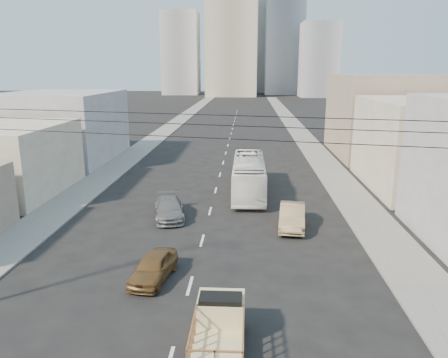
# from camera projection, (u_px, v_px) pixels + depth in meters

# --- Properties ---
(sidewalk_left) EXTENTS (3.50, 180.00, 0.12)m
(sidewalk_left) POSITION_uv_depth(u_px,v_px,m) (171.00, 127.00, 82.68)
(sidewalk_left) COLOR slate
(sidewalk_left) RESTS_ON ground
(sidewalk_right) EXTENTS (3.50, 180.00, 0.12)m
(sidewalk_right) POSITION_uv_depth(u_px,v_px,m) (296.00, 127.00, 81.44)
(sidewalk_right) COLOR slate
(sidewalk_right) RESTS_ON ground
(lane_dashes) EXTENTS (0.15, 104.00, 0.01)m
(lane_dashes) POSITION_uv_depth(u_px,v_px,m) (229.00, 142.00, 65.61)
(lane_dashes) COLOR silver
(lane_dashes) RESTS_ON ground
(flatbed_pickup) EXTENTS (1.95, 4.41, 1.90)m
(flatbed_pickup) POSITION_uv_depth(u_px,v_px,m) (219.00, 327.00, 16.63)
(flatbed_pickup) COLOR beige
(flatbed_pickup) RESTS_ON ground
(city_bus) EXTENTS (2.73, 11.53, 3.21)m
(city_bus) POSITION_uv_depth(u_px,v_px,m) (249.00, 175.00, 38.21)
(city_bus) COLOR white
(city_bus) RESTS_ON ground
(sedan_brown) EXTENTS (2.24, 4.26, 1.38)m
(sedan_brown) POSITION_uv_depth(u_px,v_px,m) (154.00, 267.00, 22.56)
(sedan_brown) COLOR brown
(sedan_brown) RESTS_ON ground
(sedan_tan) EXTENTS (2.19, 4.99, 1.60)m
(sedan_tan) POSITION_uv_depth(u_px,v_px,m) (292.00, 216.00, 30.04)
(sedan_tan) COLOR #9E835C
(sedan_tan) RESTS_ON ground
(sedan_grey) EXTENTS (3.02, 5.28, 1.44)m
(sedan_grey) POSITION_uv_depth(u_px,v_px,m) (169.00, 208.00, 31.98)
(sedan_grey) COLOR slate
(sedan_grey) RESTS_ON ground
(overhead_wires) EXTENTS (23.01, 5.02, 0.72)m
(overhead_wires) POSITION_uv_depth(u_px,v_px,m) (157.00, 124.00, 13.56)
(overhead_wires) COLOR black
(overhead_wires) RESTS_ON ground
(bldg_right_mid) EXTENTS (11.00, 14.00, 8.00)m
(bldg_right_mid) POSITION_uv_depth(u_px,v_px,m) (432.00, 145.00, 39.40)
(bldg_right_mid) COLOR #B3AA90
(bldg_right_mid) RESTS_ON ground
(bldg_right_far) EXTENTS (12.00, 16.00, 10.00)m
(bldg_right_far) POSITION_uv_depth(u_px,v_px,m) (385.00, 115.00, 54.62)
(bldg_right_far) COLOR gray
(bldg_right_far) RESTS_ON ground
(bldg_left_far) EXTENTS (12.00, 16.00, 8.00)m
(bldg_left_far) POSITION_uv_depth(u_px,v_px,m) (61.00, 126.00, 52.11)
(bldg_left_far) COLOR gray
(bldg_left_far) RESTS_ON ground
(high_rise_tower) EXTENTS (20.00, 20.00, 60.00)m
(high_rise_tower) POSITION_uv_depth(u_px,v_px,m) (232.00, 19.00, 171.78)
(high_rise_tower) COLOR tan
(high_rise_tower) RESTS_ON ground
(midrise_ne) EXTENTS (16.00, 16.00, 40.00)m
(midrise_ne) POSITION_uv_depth(u_px,v_px,m) (284.00, 47.00, 187.58)
(midrise_ne) COLOR gray
(midrise_ne) RESTS_ON ground
(midrise_nw) EXTENTS (15.00, 15.00, 34.00)m
(midrise_nw) POSITION_uv_depth(u_px,v_px,m) (181.00, 54.00, 185.80)
(midrise_nw) COLOR gray
(midrise_nw) RESTS_ON ground
(midrise_back) EXTENTS (18.00, 18.00, 44.00)m
(midrise_back) POSITION_uv_depth(u_px,v_px,m) (256.00, 44.00, 202.25)
(midrise_back) COLOR gray
(midrise_back) RESTS_ON ground
(midrise_east) EXTENTS (14.00, 14.00, 28.00)m
(midrise_east) POSITION_uv_depth(u_px,v_px,m) (319.00, 60.00, 169.05)
(midrise_east) COLOR gray
(midrise_east) RESTS_ON ground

